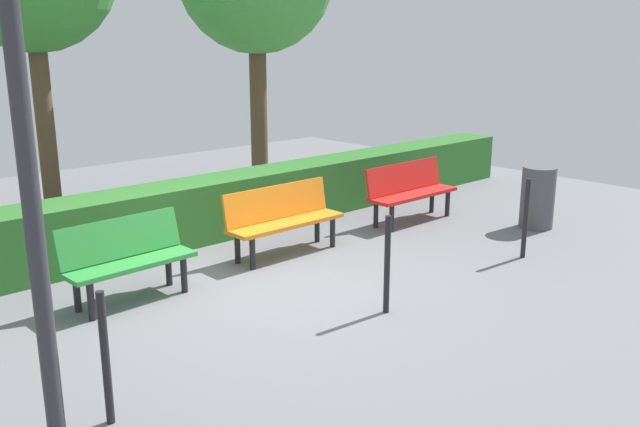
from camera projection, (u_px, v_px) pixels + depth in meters
ground_plane at (258, 285)px, 7.48m from camera, size 16.00×16.00×0.00m
bench_red at (410, 189)px, 9.98m from camera, size 1.58×0.46×0.86m
bench_orange at (283, 217)px, 8.46m from camera, size 1.60×0.46×0.86m
bench_green at (127, 256)px, 6.96m from camera, size 1.37×0.51×0.86m
hedge_row at (228, 204)px, 9.41m from camera, size 11.86×0.71×0.80m
railing_post_near at (526, 219)px, 8.30m from camera, size 0.06×0.06×1.00m
railing_post_mid at (387, 265)px, 6.63m from camera, size 0.06×0.06×1.00m
railing_post_far at (106, 359)px, 4.70m from camera, size 0.06×0.06×1.00m
lamp_post at (15, 54)px, 3.96m from camera, size 0.36×0.36×3.68m
trash_bin at (538, 197)px, 9.64m from camera, size 0.47×0.47×0.88m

